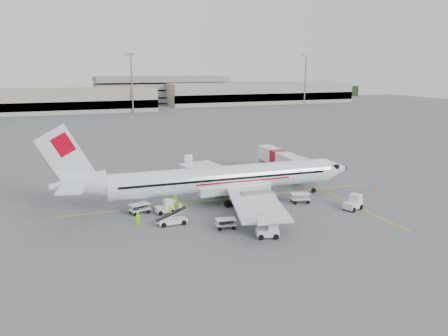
# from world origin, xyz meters

# --- Properties ---
(ground) EXTENTS (360.00, 360.00, 0.00)m
(ground) POSITION_xyz_m (0.00, 0.00, 0.00)
(ground) COLOR #56595B
(stripe_lead) EXTENTS (44.00, 0.20, 0.01)m
(stripe_lead) POSITION_xyz_m (0.00, 0.00, 0.01)
(stripe_lead) COLOR yellow
(stripe_lead) RESTS_ON ground
(stripe_cross) EXTENTS (0.20, 20.00, 0.01)m
(stripe_cross) POSITION_xyz_m (14.00, -8.00, 0.01)
(stripe_cross) COLOR yellow
(stripe_cross) RESTS_ON ground
(terminal_west) EXTENTS (110.00, 22.00, 9.00)m
(terminal_west) POSITION_xyz_m (-40.00, 130.00, 4.50)
(terminal_west) COLOR gray
(terminal_west) RESTS_ON ground
(terminal_east) EXTENTS (90.00, 26.00, 10.00)m
(terminal_east) POSITION_xyz_m (70.00, 145.00, 5.00)
(terminal_east) COLOR gray
(terminal_east) RESTS_ON ground
(parking_garage) EXTENTS (62.00, 24.00, 14.00)m
(parking_garage) POSITION_xyz_m (25.00, 160.00, 7.00)
(parking_garage) COLOR slate
(parking_garage) RESTS_ON ground
(treeline) EXTENTS (300.00, 3.00, 6.00)m
(treeline) POSITION_xyz_m (0.00, 175.00, 3.00)
(treeline) COLOR black
(treeline) RESTS_ON ground
(mast_center) EXTENTS (3.20, 1.20, 22.00)m
(mast_center) POSITION_xyz_m (5.00, 118.00, 11.00)
(mast_center) COLOR slate
(mast_center) RESTS_ON ground
(mast_east) EXTENTS (3.20, 1.20, 22.00)m
(mast_east) POSITION_xyz_m (80.00, 118.00, 11.00)
(mast_east) COLOR slate
(mast_east) RESTS_ON ground
(aircraft) EXTENTS (39.84, 31.61, 10.77)m
(aircraft) POSITION_xyz_m (-1.02, -0.99, 5.39)
(aircraft) COLOR white
(aircraft) RESTS_ON ground
(jet_bridge) EXTENTS (3.40, 15.89, 4.15)m
(jet_bridge) POSITION_xyz_m (12.03, 9.30, 2.08)
(jet_bridge) COLOR silver
(jet_bridge) RESTS_ON ground
(belt_loader) EXTENTS (4.24, 1.62, 2.29)m
(belt_loader) POSITION_xyz_m (-9.39, -6.92, 1.15)
(belt_loader) COLOR silver
(belt_loader) RESTS_ON ground
(tug_fore) EXTENTS (2.78, 2.22, 1.88)m
(tug_fore) POSITION_xyz_m (12.76, -9.45, 0.94)
(tug_fore) COLOR silver
(tug_fore) RESTS_ON ground
(tug_mid) EXTENTS (2.54, 1.85, 1.76)m
(tug_mid) POSITION_xyz_m (-1.06, -14.04, 0.88)
(tug_mid) COLOR silver
(tug_mid) RESTS_ON ground
(tug_aft) EXTENTS (2.23, 1.43, 1.64)m
(tug_aft) POSITION_xyz_m (-9.37, -2.83, 0.82)
(tug_aft) COLOR silver
(tug_aft) RESTS_ON ground
(cart_loaded_a) EXTENTS (2.34, 1.61, 1.13)m
(cart_loaded_a) POSITION_xyz_m (-4.24, -10.22, 0.57)
(cart_loaded_a) COLOR silver
(cart_loaded_a) RESTS_ON ground
(cart_loaded_b) EXTENTS (2.70, 2.05, 1.25)m
(cart_loaded_b) POSITION_xyz_m (-12.26, -2.00, 0.63)
(cart_loaded_b) COLOR silver
(cart_loaded_b) RESTS_ON ground
(cart_empty_a) EXTENTS (2.22, 1.34, 1.15)m
(cart_empty_a) POSITION_xyz_m (2.03, -6.85, 0.57)
(cart_empty_a) COLOR silver
(cart_empty_a) RESTS_ON ground
(cart_empty_b) EXTENTS (2.70, 1.92, 1.28)m
(cart_empty_b) POSITION_xyz_m (8.04, -4.78, 0.64)
(cart_empty_b) COLOR silver
(cart_empty_b) RESTS_ON ground
(cone_nose) EXTENTS (0.37, 0.37, 0.60)m
(cone_nose) POSITION_xyz_m (21.63, -2.60, 0.30)
(cone_nose) COLOR #DF590F
(cone_nose) RESTS_ON ground
(cone_port) EXTENTS (0.36, 0.36, 0.59)m
(cone_port) POSITION_xyz_m (4.88, 11.74, 0.30)
(cone_port) COLOR #DF590F
(cone_port) RESTS_ON ground
(cone_stbd) EXTENTS (0.39, 0.39, 0.64)m
(cone_stbd) POSITION_xyz_m (-1.72, -8.76, 0.32)
(cone_stbd) COLOR #DF590F
(cone_stbd) RESTS_ON ground
(crew_a) EXTENTS (0.68, 0.57, 1.59)m
(crew_a) POSITION_xyz_m (-7.75, -4.04, 0.79)
(crew_a) COLOR #9DEA13
(crew_a) RESTS_ON ground
(crew_b) EXTENTS (1.07, 0.97, 1.79)m
(crew_b) POSITION_xyz_m (-7.79, -1.50, 0.89)
(crew_b) COLOR #9DEA13
(crew_b) RESTS_ON ground
(crew_c) EXTENTS (0.85, 1.16, 1.62)m
(crew_c) POSITION_xyz_m (-9.13, -4.91, 0.81)
(crew_c) COLOR #9DEA13
(crew_c) RESTS_ON ground
(crew_d) EXTENTS (1.05, 0.67, 1.66)m
(crew_d) POSITION_xyz_m (-13.10, -6.22, 0.83)
(crew_d) COLOR #9DEA13
(crew_d) RESTS_ON ground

